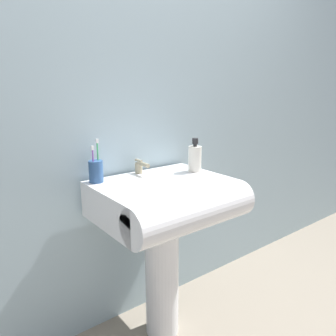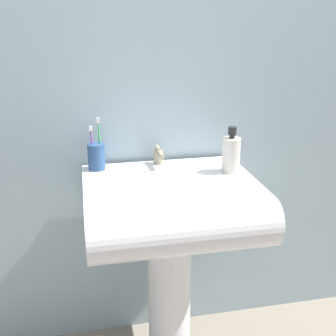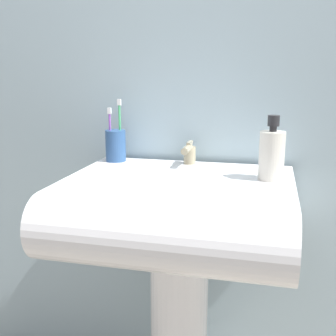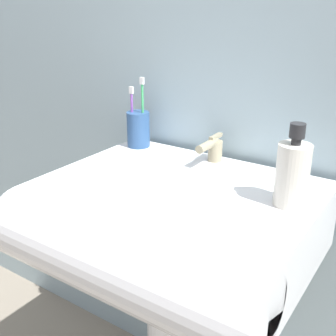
# 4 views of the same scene
# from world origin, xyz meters

# --- Properties ---
(wall_back) EXTENTS (5.00, 0.05, 2.40)m
(wall_back) POSITION_xyz_m (0.00, 0.27, 1.20)
(wall_back) COLOR #9EB7C1
(wall_back) RESTS_ON ground
(sink_pedestal) EXTENTS (0.17, 0.17, 0.67)m
(sink_pedestal) POSITION_xyz_m (0.00, 0.00, 0.34)
(sink_pedestal) COLOR white
(sink_pedestal) RESTS_ON ground
(sink_basin) EXTENTS (0.63, 0.54, 0.17)m
(sink_basin) POSITION_xyz_m (0.00, -0.06, 0.76)
(sink_basin) COLOR white
(sink_basin) RESTS_ON sink_pedestal
(faucet) EXTENTS (0.04, 0.12, 0.07)m
(faucet) POSITION_xyz_m (-0.01, 0.17, 0.89)
(faucet) COLOR tan
(faucet) RESTS_ON sink_basin
(toothbrush_cup) EXTENTS (0.07, 0.07, 0.21)m
(toothbrush_cup) POSITION_xyz_m (-0.26, 0.17, 0.90)
(toothbrush_cup) COLOR #2D5184
(toothbrush_cup) RESTS_ON sink_basin
(soap_bottle) EXTENTS (0.07, 0.07, 0.18)m
(soap_bottle) POSITION_xyz_m (0.25, 0.04, 0.92)
(soap_bottle) COLOR silver
(soap_bottle) RESTS_ON sink_basin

